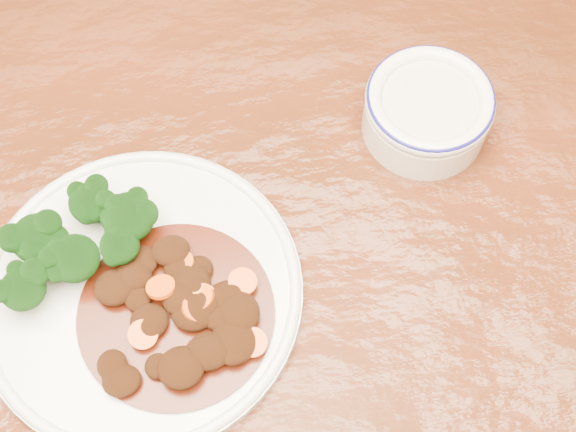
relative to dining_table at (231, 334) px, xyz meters
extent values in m
cube|color=#531F0E|center=(0.00, 0.00, 0.06)|extent=(1.54, 0.97, 0.04)
cylinder|color=silver|center=(-0.07, 0.02, 0.09)|extent=(0.29, 0.29, 0.01)
torus|color=silver|center=(-0.07, 0.02, 0.09)|extent=(0.28, 0.28, 0.01)
cylinder|color=#5D8947|center=(-0.10, 0.10, 0.10)|extent=(0.01, 0.01, 0.02)
ellipsoid|color=black|center=(-0.10, 0.10, 0.12)|extent=(0.04, 0.04, 0.03)
cylinder|color=#5D8947|center=(-0.15, 0.08, 0.10)|extent=(0.01, 0.01, 0.02)
ellipsoid|color=black|center=(-0.15, 0.08, 0.12)|extent=(0.05, 0.05, 0.04)
cylinder|color=#5D8947|center=(-0.07, 0.08, 0.10)|extent=(0.01, 0.01, 0.02)
ellipsoid|color=black|center=(-0.07, 0.08, 0.12)|extent=(0.05, 0.05, 0.04)
cylinder|color=#5D8947|center=(-0.12, 0.05, 0.10)|extent=(0.01, 0.01, 0.02)
ellipsoid|color=black|center=(-0.12, 0.05, 0.12)|extent=(0.04, 0.04, 0.04)
cylinder|color=#5D8947|center=(-0.16, 0.03, 0.10)|extent=(0.01, 0.01, 0.02)
ellipsoid|color=black|center=(-0.16, 0.03, 0.12)|extent=(0.04, 0.04, 0.03)
cylinder|color=#5D8947|center=(-0.08, 0.06, 0.10)|extent=(0.01, 0.01, 0.02)
ellipsoid|color=black|center=(-0.08, 0.06, 0.12)|extent=(0.03, 0.03, 0.03)
cylinder|color=#481307|center=(-0.04, 0.00, 0.09)|extent=(0.17, 0.17, 0.00)
ellipsoid|color=black|center=(0.00, -0.04, 0.10)|extent=(0.04, 0.04, 0.02)
ellipsoid|color=black|center=(-0.04, 0.05, 0.11)|extent=(0.03, 0.03, 0.02)
ellipsoid|color=black|center=(-0.02, -0.05, 0.11)|extent=(0.04, 0.03, 0.02)
ellipsoid|color=black|center=(-0.09, 0.03, 0.11)|extent=(0.04, 0.03, 0.02)
ellipsoid|color=black|center=(-0.10, -0.04, 0.10)|extent=(0.03, 0.03, 0.01)
ellipsoid|color=black|center=(-0.07, 0.03, 0.11)|extent=(0.03, 0.03, 0.02)
ellipsoid|color=black|center=(0.00, -0.05, 0.11)|extent=(0.02, 0.02, 0.01)
ellipsoid|color=black|center=(-0.06, -0.01, 0.10)|extent=(0.03, 0.03, 0.02)
ellipsoid|color=black|center=(-0.03, 0.02, 0.11)|extent=(0.04, 0.04, 0.02)
ellipsoid|color=black|center=(-0.04, -0.06, 0.11)|extent=(0.04, 0.04, 0.02)
ellipsoid|color=black|center=(-0.09, -0.06, 0.10)|extent=(0.03, 0.03, 0.02)
ellipsoid|color=black|center=(-0.02, 0.03, 0.10)|extent=(0.02, 0.03, 0.01)
ellipsoid|color=black|center=(-0.06, 0.05, 0.10)|extent=(0.03, 0.03, 0.01)
ellipsoid|color=black|center=(-0.02, -0.01, 0.11)|extent=(0.03, 0.03, 0.01)
ellipsoid|color=black|center=(-0.07, 0.01, 0.10)|extent=(0.02, 0.02, 0.01)
ellipsoid|color=black|center=(-0.01, -0.01, 0.10)|extent=(0.03, 0.03, 0.01)
ellipsoid|color=black|center=(-0.03, 0.03, 0.11)|extent=(0.02, 0.02, 0.01)
ellipsoid|color=black|center=(-0.04, 0.00, 0.11)|extent=(0.03, 0.03, 0.01)
ellipsoid|color=black|center=(0.00, -0.02, 0.10)|extent=(0.03, 0.03, 0.02)
ellipsoid|color=black|center=(-0.06, -0.05, 0.10)|extent=(0.02, 0.02, 0.01)
ellipsoid|color=black|center=(0.00, 0.00, 0.10)|extent=(0.03, 0.03, 0.02)
ellipsoid|color=black|center=(0.01, -0.02, 0.11)|extent=(0.03, 0.04, 0.02)
ellipsoid|color=black|center=(-0.03, -0.01, 0.10)|extent=(0.04, 0.04, 0.02)
cylinder|color=#DB480B|center=(-0.02, -0.01, 0.11)|extent=(0.03, 0.04, 0.02)
cylinder|color=#DB480B|center=(-0.05, 0.02, 0.11)|extent=(0.04, 0.04, 0.02)
cylinder|color=#DB480B|center=(-0.03, 0.04, 0.11)|extent=(0.03, 0.03, 0.01)
cylinder|color=#DB480B|center=(-0.02, 0.00, 0.11)|extent=(0.03, 0.03, 0.01)
cylinder|color=#DB480B|center=(-0.02, 0.00, 0.11)|extent=(0.03, 0.03, 0.01)
cylinder|color=#DB480B|center=(0.02, 0.01, 0.11)|extent=(0.04, 0.04, 0.01)
cylinder|color=#DB480B|center=(-0.07, -0.02, 0.11)|extent=(0.03, 0.03, 0.01)
cylinder|color=#DB480B|center=(0.02, -0.05, 0.11)|extent=(0.03, 0.03, 0.01)
cylinder|color=white|center=(0.22, 0.15, 0.10)|extent=(0.12, 0.12, 0.04)
cylinder|color=beige|center=(0.22, 0.15, 0.12)|extent=(0.09, 0.09, 0.01)
torus|color=white|center=(0.22, 0.15, 0.13)|extent=(0.12, 0.12, 0.02)
torus|color=navy|center=(0.22, 0.15, 0.13)|extent=(0.12, 0.12, 0.01)
camera|label=1|loc=(0.01, -0.25, 0.75)|focal=50.00mm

